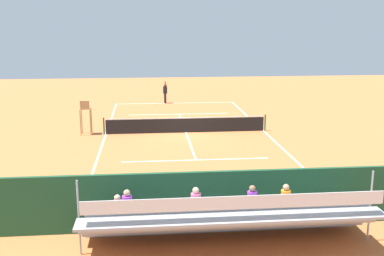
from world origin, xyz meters
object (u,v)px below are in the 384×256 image
Objects in this scene: equipment_bag at (239,214)px; tennis_ball_far at (164,106)px; courtside_bench at (280,201)px; tennis_player at (165,91)px; tennis_ball_near at (171,107)px; tennis_net at (186,125)px; bleacher_stand at (225,218)px; umpire_chair at (85,114)px; tennis_racket at (156,104)px.

tennis_ball_far is (1.78, -22.73, -0.15)m from equipment_bag.
courtside_bench is 27.27× the size of tennis_ball_far.
tennis_player is at bearing -82.72° from courtside_bench.
courtside_bench reaches higher than equipment_bag.
tennis_ball_near is (1.23, -22.49, -0.15)m from equipment_bag.
tennis_player is at bearing -85.69° from tennis_net.
tennis_player is at bearing -88.39° from bleacher_stand.
courtside_bench is 22.85m from tennis_ball_far.
courtside_bench is at bearing 122.32° from umpire_chair.
equipment_bag is at bearing 93.27° from tennis_net.
tennis_ball_far is (-0.58, 1.43, 0.02)m from tennis_racket.
tennis_net is 1.14× the size of bleacher_stand.
courtside_bench reaches higher than tennis_ball_far.
tennis_net reaches higher than tennis_racket.
bleacher_stand reaches higher than equipment_bag.
tennis_ball_near is 1.00× the size of tennis_ball_far.
bleacher_stand is 137.27× the size of tennis_ball_near.
tennis_player is at bearing -159.10° from tennis_racket.
courtside_bench is at bearing 97.00° from tennis_ball_near.
tennis_racket is at bearing -80.85° from courtside_bench.
tennis_racket is 8.69× the size of tennis_ball_far.
umpire_chair is at bearing 60.61° from tennis_ball_far.
tennis_net is 17.96× the size of tennis_racket.
tennis_player is 2.23m from tennis_ball_near.
tennis_player is (0.83, -11.05, 0.51)m from tennis_net.
bleacher_stand reaches higher than tennis_ball_far.
umpire_chair is 12.18m from tennis_player.
bleacher_stand is at bearing 93.30° from tennis_racket.
equipment_bag is 1.57× the size of tennis_racket.
tennis_racket is (3.87, -24.03, -0.54)m from courtside_bench.
tennis_player is 1.99m from tennis_ball_far.
tennis_racket is (1.51, -26.10, -0.90)m from bleacher_stand.
equipment_bag is at bearing 93.74° from tennis_player.
tennis_ball_far is (-5.19, -9.20, -1.28)m from umpire_chair.
bleacher_stand is (0.09, 15.34, 0.41)m from tennis_net.
tennis_player is (-5.37, -10.93, -0.30)m from umpire_chair.
courtside_bench is 22.54m from tennis_ball_near.
bleacher_stand is at bearing 90.89° from tennis_ball_near.
equipment_bag is 22.53m from tennis_ball_near.
tennis_racket is 2.02m from tennis_ball_near.
equipment_bag is at bearing -113.81° from bleacher_stand.
equipment_bag is (-0.86, -1.94, -0.73)m from bleacher_stand.
tennis_racket is (-4.60, -10.64, -1.30)m from umpire_chair.
tennis_net reaches higher than equipment_bag.
tennis_ball_near is at bearing 100.51° from tennis_player.
equipment_bag is (-0.77, 13.40, -0.32)m from tennis_net.
tennis_net is at bearing -86.73° from equipment_bag.
tennis_ball_near is at bearing -89.11° from bleacher_stand.
tennis_player is at bearing -79.49° from tennis_ball_near.
tennis_ball_near is (2.75, -22.36, -0.53)m from courtside_bench.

